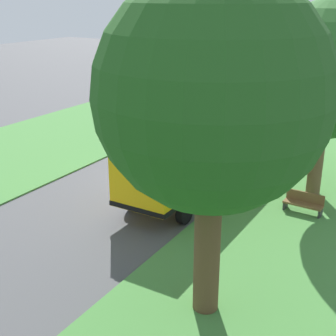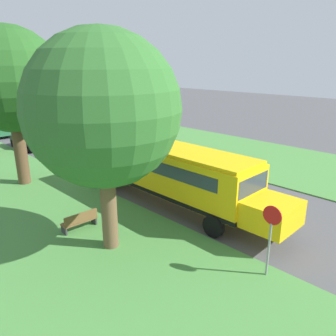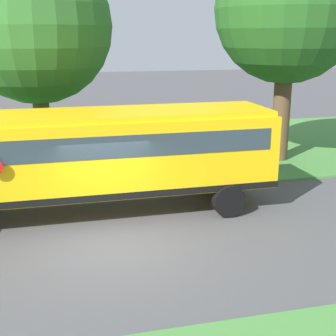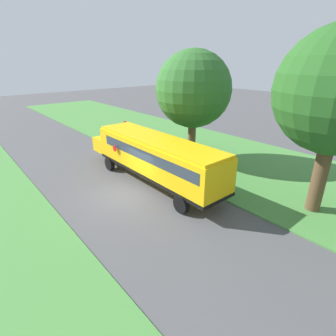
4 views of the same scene
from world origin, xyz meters
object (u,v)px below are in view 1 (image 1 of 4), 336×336
at_px(oak_tree_beside_bus, 325,72).
at_px(oak_tree_roadside_mid, 216,91).
at_px(park_bench, 304,203).
at_px(stop_sign, 292,123).
at_px(school_bus, 202,147).

xyz_separation_m(oak_tree_beside_bus, oak_tree_roadside_mid, (0.35, 10.00, 0.83)).
bearing_deg(park_bench, stop_sign, -69.09).
height_order(oak_tree_roadside_mid, stop_sign, oak_tree_roadside_mid).
xyz_separation_m(school_bus, stop_sign, (-2.17, -6.98, -0.19)).
relative_size(school_bus, park_bench, 7.67).
distance_m(oak_tree_beside_bus, park_bench, 5.58).
bearing_deg(stop_sign, oak_tree_roadside_mid, 98.63).
bearing_deg(oak_tree_roadside_mid, school_bus, -61.95).
bearing_deg(stop_sign, school_bus, 72.69).
bearing_deg(park_bench, school_bus, -7.58).
xyz_separation_m(oak_tree_beside_bus, stop_sign, (2.70, -5.47, -3.87)).
xyz_separation_m(oak_tree_roadside_mid, stop_sign, (2.35, -15.47, -4.70)).
bearing_deg(oak_tree_beside_bus, school_bus, 17.24).
relative_size(school_bus, oak_tree_beside_bus, 1.46).
bearing_deg(oak_tree_beside_bus, park_bench, 95.88).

